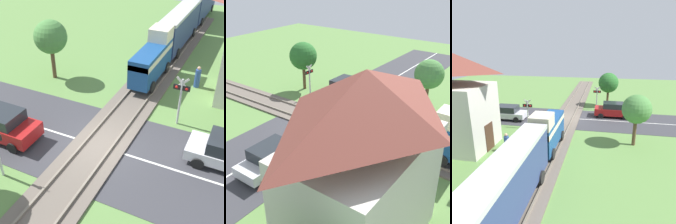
# 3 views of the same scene
# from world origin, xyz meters

# --- Properties ---
(ground_plane) EXTENTS (60.00, 60.00, 0.00)m
(ground_plane) POSITION_xyz_m (0.00, 0.00, 0.00)
(ground_plane) COLOR #5B8442
(road_surface) EXTENTS (48.00, 6.40, 0.02)m
(road_surface) POSITION_xyz_m (0.00, 0.00, 0.01)
(road_surface) COLOR #38383D
(road_surface) RESTS_ON ground_plane
(track_bed) EXTENTS (2.80, 48.00, 0.24)m
(track_bed) POSITION_xyz_m (0.00, 0.00, 0.07)
(track_bed) COLOR #665B51
(track_bed) RESTS_ON ground_plane
(train) EXTENTS (1.58, 22.29, 3.18)m
(train) POSITION_xyz_m (0.00, 16.42, 1.90)
(train) COLOR navy
(train) RESTS_ON track_bed
(car_near_crossing) EXTENTS (4.01, 1.90, 1.63)m
(car_near_crossing) POSITION_xyz_m (-4.95, -1.44, 0.84)
(car_near_crossing) COLOR #A81919
(car_near_crossing) RESTS_ON ground_plane
(crossing_signal_east_approach) EXTENTS (0.90, 0.18, 2.93)m
(crossing_signal_east_approach) POSITION_xyz_m (3.04, 3.70, 1.89)
(crossing_signal_east_approach) COLOR #B7B7B7
(crossing_signal_east_approach) RESTS_ON ground_plane
(pedestrian_by_station) EXTENTS (0.37, 0.37, 1.50)m
(pedestrian_by_station) POSITION_xyz_m (3.05, 8.43, 0.69)
(pedestrian_by_station) COLOR #2D4C8E
(pedestrian_by_station) RESTS_ON ground_plane
(tree_roadside_hedge) EXTENTS (2.26, 2.26, 4.13)m
(tree_roadside_hedge) POSITION_xyz_m (-6.42, 5.43, 2.98)
(tree_roadside_hedge) COLOR brown
(tree_roadside_hedge) RESTS_ON ground_plane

